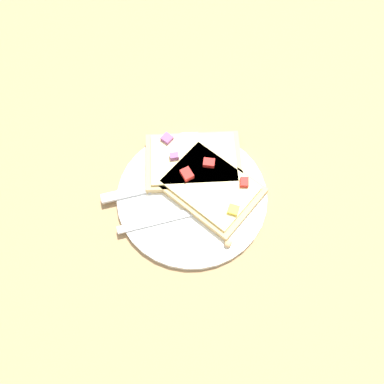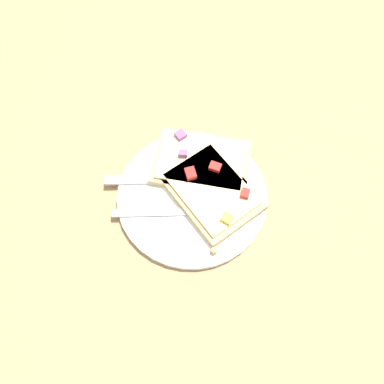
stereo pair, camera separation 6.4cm
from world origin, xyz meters
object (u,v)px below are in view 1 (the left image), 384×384
Objects in this scene: fork at (186,214)px; pizza_slice_corner at (193,161)px; plate at (192,196)px; knife at (152,188)px; pizza_slice_main at (212,189)px.

pizza_slice_corner is at bearing 68.49° from fork.
pizza_slice_corner is (0.09, -0.04, 0.01)m from fork.
plate is at bearing 60.72° from fork.
fork is 1.00× the size of knife.
pizza_slice_corner is at bearing -20.26° from plate.
pizza_slice_main is at bearing 30.28° from fork.
fork is at bearing -99.64° from pizza_slice_corner.
plate is at bearing -24.52° from knife.
pizza_slice_main is at bearing -63.55° from pizza_slice_corner.
pizza_slice_main is (0.03, -0.05, 0.01)m from fork.
plate is 0.07m from knife.
knife is at bearing -143.06° from pizza_slice_main.
knife is 0.10m from pizza_slice_main.
pizza_slice_main is (-0.00, -0.03, 0.02)m from plate.
pizza_slice_main reaches higher than fork.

